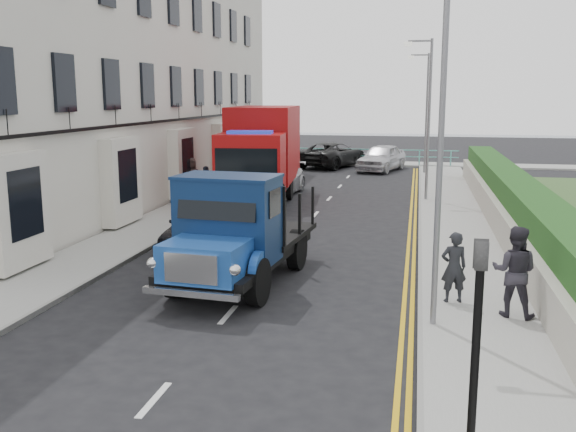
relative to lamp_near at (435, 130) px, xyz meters
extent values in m
plane|color=black|center=(-4.18, 2.00, -4.00)|extent=(120.00, 120.00, 0.00)
cube|color=gray|center=(-9.38, 11.00, -3.94)|extent=(2.40, 38.00, 0.12)
cube|color=gray|center=(1.12, 11.00, -3.94)|extent=(2.60, 38.00, 0.12)
cube|color=gray|center=(-4.18, 31.00, -3.94)|extent=(30.00, 2.50, 0.12)
plane|color=slate|center=(-4.18, 62.00, -4.00)|extent=(120.00, 120.00, 0.00)
cube|color=beige|center=(-13.68, 15.00, 3.00)|extent=(6.00, 30.00, 14.00)
cube|color=black|center=(-10.53, 15.00, -0.40)|extent=(0.12, 28.00, 0.10)
cube|color=#B2AD9E|center=(2.42, 11.00, -3.45)|extent=(0.30, 28.00, 1.00)
cube|color=#1F4616|center=(3.12, 11.00, -3.05)|extent=(1.20, 28.00, 1.70)
cube|color=#59B2A5|center=(-4.18, 30.20, -2.92)|extent=(13.00, 0.08, 0.06)
cube|color=#59B2A5|center=(-4.18, 30.20, -3.35)|extent=(13.00, 0.06, 0.05)
cylinder|color=slate|center=(0.12, 0.00, -0.50)|extent=(0.12, 0.12, 7.00)
cylinder|color=slate|center=(0.12, 16.00, -0.50)|extent=(0.12, 0.12, 7.00)
cube|color=slate|center=(-0.38, 16.00, 2.90)|extent=(1.00, 0.08, 0.08)
cube|color=beige|center=(-0.88, 16.00, 2.78)|extent=(0.35, 0.18, 0.18)
cylinder|color=slate|center=(0.12, 26.00, -0.50)|extent=(0.12, 0.12, 7.00)
cube|color=slate|center=(-0.38, 26.00, 2.90)|extent=(1.00, 0.08, 0.08)
cube|color=beige|center=(-0.88, 26.00, 2.78)|extent=(0.35, 0.18, 0.18)
cylinder|color=black|center=(0.42, -5.50, -2.50)|extent=(0.10, 0.10, 3.00)
imported|color=black|center=(0.42, -5.50, -1.40)|extent=(0.16, 0.20, 1.00)
cylinder|color=black|center=(-5.70, 0.91, -3.45)|extent=(0.40, 1.12, 1.09)
cylinder|color=black|center=(-3.70, 0.73, -3.45)|extent=(0.40, 1.12, 1.09)
cylinder|color=black|center=(-5.40, 4.09, -3.45)|extent=(0.40, 1.12, 1.09)
cylinder|color=black|center=(-3.41, 3.91, -3.45)|extent=(0.40, 1.12, 1.09)
cube|color=black|center=(-4.55, 2.41, -3.29)|extent=(2.66, 5.65, 0.21)
cube|color=#1D4B9D|center=(-4.75, 0.31, -2.88)|extent=(1.90, 1.64, 0.82)
cube|color=silver|center=(-4.82, -0.45, -2.88)|extent=(1.20, 0.20, 0.63)
cube|color=#0D2146|center=(-4.63, 1.62, -2.23)|extent=(2.40, 1.57, 2.00)
cube|color=black|center=(-4.43, 3.77, -3.03)|extent=(2.68, 3.40, 0.14)
cylinder|color=black|center=(-7.91, 11.72, -3.40)|extent=(0.46, 1.22, 1.20)
cylinder|color=black|center=(-5.63, 11.93, -3.40)|extent=(0.46, 1.22, 1.20)
cylinder|color=black|center=(-8.22, 15.08, -3.40)|extent=(0.46, 1.22, 1.20)
cylinder|color=black|center=(-5.95, 15.29, -3.40)|extent=(0.46, 1.22, 1.20)
cylinder|color=black|center=(-8.45, 17.46, -3.40)|extent=(0.46, 1.22, 1.20)
cylinder|color=black|center=(-6.17, 17.68, -3.40)|extent=(0.46, 1.22, 1.20)
cube|color=black|center=(-7.03, 14.64, -3.18)|extent=(3.21, 7.82, 0.27)
cube|color=#9D0B0C|center=(-6.77, 11.83, -2.04)|extent=(2.79, 2.30, 2.39)
cube|color=black|center=(-6.68, 10.83, -1.93)|extent=(2.39, 0.31, 1.20)
cube|color=maroon|center=(-7.15, 15.84, -1.49)|extent=(3.24, 5.89, 3.26)
imported|color=black|center=(-6.78, 5.74, -3.30)|extent=(1.78, 4.14, 1.40)
imported|color=#5D96C7|center=(-6.78, 11.81, -3.31)|extent=(2.00, 4.34, 1.38)
imported|color=#9E9EA2|center=(-6.78, 16.59, -3.28)|extent=(2.31, 5.03, 1.43)
imported|color=black|center=(-5.76, 29.00, -3.19)|extent=(4.47, 6.37, 1.61)
imported|color=silver|center=(-2.49, 27.35, -3.17)|extent=(3.23, 5.20, 1.65)
imported|color=black|center=(0.57, 1.50, -3.08)|extent=(0.66, 0.51, 1.59)
imported|color=#2C2932|center=(1.75, 0.80, -2.92)|extent=(1.08, 0.93, 1.91)
imported|color=#1B2331|center=(-8.58, 11.75, -3.01)|extent=(1.09, 0.85, 1.73)
imported|color=#3C2E2B|center=(-10.18, 14.41, -2.99)|extent=(0.97, 0.73, 1.78)
camera|label=1|loc=(-0.31, -12.64, 0.67)|focal=40.00mm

